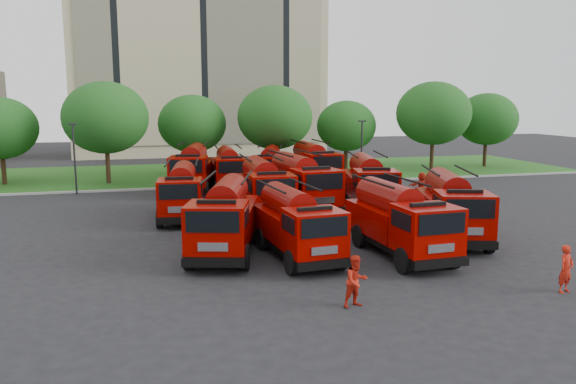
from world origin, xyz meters
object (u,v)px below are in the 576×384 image
fire_truck_10 (270,167)px  firefighter_3 (439,249)px  fire_truck_2 (399,220)px  fire_truck_3 (451,207)px  fire_truck_11 (313,165)px  firefighter_5 (421,200)px  fire_truck_9 (229,169)px  fire_truck_4 (182,192)px  firefighter_4 (219,244)px  fire_truck_0 (225,218)px  fire_truck_5 (263,188)px  fire_truck_6 (300,183)px  firefighter_1 (356,307)px  firefighter_2 (468,235)px  fire_truck_1 (296,224)px  fire_truck_8 (193,169)px  firefighter_0 (564,292)px  fire_truck_7 (368,183)px

fire_truck_10 → firefighter_3: fire_truck_10 is taller
fire_truck_2 → fire_truck_3: size_ratio=0.94×
fire_truck_11 → firefighter_5: (5.36, -7.70, -1.69)m
fire_truck_9 → firefighter_5: bearing=-28.8°
fire_truck_4 → firefighter_4: fire_truck_4 is taller
fire_truck_2 → fire_truck_11: fire_truck_11 is taller
fire_truck_11 → firefighter_5: 9.54m
fire_truck_2 → fire_truck_9: fire_truck_9 is taller
fire_truck_0 → fire_truck_5: (3.38, 7.67, 0.03)m
fire_truck_11 → firefighter_5: fire_truck_11 is taller
firefighter_4 → fire_truck_11: bearing=-74.2°
fire_truck_10 → fire_truck_6: bearing=-75.3°
fire_truck_3 → fire_truck_10: 19.23m
fire_truck_0 → fire_truck_5: size_ratio=1.03×
fire_truck_5 → fire_truck_9: (-0.57, 9.84, -0.07)m
fire_truck_0 → fire_truck_9: bearing=96.9°
fire_truck_3 → firefighter_1: (-7.88, -7.47, -1.61)m
firefighter_4 → firefighter_1: bearing=156.6°
firefighter_3 → fire_truck_2: bearing=-16.4°
fire_truck_2 → fire_truck_10: bearing=90.5°
firefighter_2 → firefighter_4: size_ratio=1.01×
fire_truck_4 → fire_truck_9: fire_truck_9 is taller
fire_truck_0 → fire_truck_11: size_ratio=1.01×
fire_truck_6 → fire_truck_9: 9.58m
fire_truck_6 → firefighter_3: fire_truck_6 is taller
fire_truck_1 → fire_truck_6: 10.28m
firefighter_1 → fire_truck_2: bearing=38.4°
fire_truck_8 → fire_truck_4: bearing=-86.9°
fire_truck_4 → firefighter_3: bearing=-34.9°
firefighter_5 → firefighter_2: bearing=72.6°
fire_truck_4 → firefighter_5: (16.21, 1.90, -1.54)m
firefighter_5 → fire_truck_6: bearing=6.2°
fire_truck_3 → fire_truck_11: bearing=112.6°
fire_truck_8 → firefighter_2: 21.14m
fire_truck_4 → firefighter_2: (13.79, -7.74, -1.54)m
fire_truck_0 → fire_truck_6: size_ratio=0.97×
fire_truck_1 → firefighter_1: bearing=-91.8°
firefighter_0 → fire_truck_5: bearing=99.0°
fire_truck_0 → fire_truck_1: 3.20m
fire_truck_1 → fire_truck_7: (7.24, 9.24, 0.16)m
fire_truck_6 → firefighter_0: size_ratio=4.46×
fire_truck_6 → fire_truck_8: (-5.79, 8.91, 0.00)m
fire_truck_1 → fire_truck_2: fire_truck_2 is taller
firefighter_0 → fire_truck_3: bearing=72.5°
fire_truck_6 → fire_truck_8: bearing=117.5°
fire_truck_11 → firefighter_0: size_ratio=4.29×
fire_truck_6 → firefighter_0: fire_truck_6 is taller
fire_truck_4 → firefighter_0: (12.35, -16.25, -1.54)m
firefighter_2 → firefighter_5: size_ratio=0.97×
firefighter_2 → fire_truck_9: bearing=3.9°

